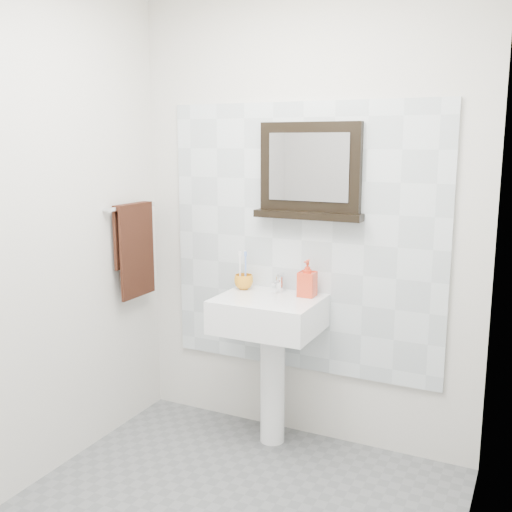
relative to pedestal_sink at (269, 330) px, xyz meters
The scene contains 11 objects.
back_wall 0.63m from the pedestal_sink, 65.84° to the left, with size 2.00×0.01×2.50m, color silver.
left_wall 1.38m from the pedestal_sink, 135.81° to the right, with size 0.01×2.20×2.50m, color silver.
right_wall 1.52m from the pedestal_sink, 38.41° to the right, with size 0.01×2.20×2.50m, color silver.
splashback 0.53m from the pedestal_sink, 64.66° to the left, with size 1.60×0.02×1.50m, color silver.
pedestal_sink is the anchor object (origin of this frame).
toothbrush_cup 0.32m from the pedestal_sink, 153.82° to the left, with size 0.11×0.11×0.08m, color orange.
toothbrushes 0.39m from the pedestal_sink, 153.89° to the left, with size 0.05×0.04×0.21m.
soap_dispenser 0.35m from the pedestal_sink, 32.19° to the left, with size 0.09×0.09×0.20m, color red.
framed_mirror 0.88m from the pedestal_sink, 50.96° to the left, with size 0.61×0.11×0.51m.
towel_bar 1.06m from the pedestal_sink, behind, with size 0.07×0.40×0.03m.
hand_towel 0.95m from the pedestal_sink, behind, with size 0.06×0.30×0.55m.
Camera 1 is at (1.20, -1.98, 1.69)m, focal length 42.00 mm.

